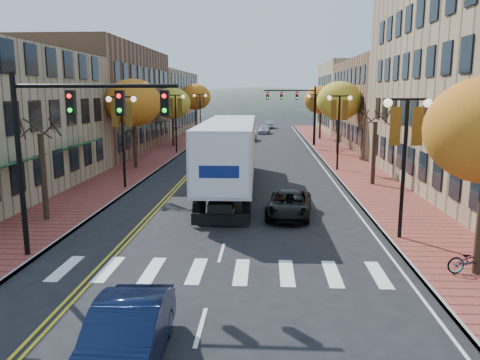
# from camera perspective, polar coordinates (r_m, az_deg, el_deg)

# --- Properties ---
(ground) EXTENTS (200.00, 200.00, 0.00)m
(ground) POSITION_cam_1_polar(r_m,az_deg,el_deg) (15.14, -3.73, -13.88)
(ground) COLOR black
(ground) RESTS_ON ground
(sidewalk_left) EXTENTS (4.00, 85.00, 0.15)m
(sidewalk_left) POSITION_cam_1_polar(r_m,az_deg,el_deg) (47.80, -9.84, 3.02)
(sidewalk_left) COLOR brown
(sidewalk_left) RESTS_ON ground
(sidewalk_right) EXTENTS (4.00, 85.00, 0.15)m
(sidewalk_right) POSITION_cam_1_polar(r_m,az_deg,el_deg) (47.15, 12.03, 2.84)
(sidewalk_right) COLOR brown
(sidewalk_right) RESTS_ON ground
(building_left_mid) EXTENTS (12.00, 24.00, 11.00)m
(building_left_mid) POSITION_cam_1_polar(r_m,az_deg,el_deg) (53.08, -17.73, 9.30)
(building_left_mid) COLOR brown
(building_left_mid) RESTS_ON ground
(building_left_far) EXTENTS (12.00, 26.00, 9.50)m
(building_left_far) POSITION_cam_1_polar(r_m,az_deg,el_deg) (76.99, -11.06, 9.30)
(building_left_far) COLOR #9E8966
(building_left_far) RESTS_ON ground
(building_right_mid) EXTENTS (15.00, 24.00, 10.00)m
(building_right_mid) POSITION_cam_1_polar(r_m,az_deg,el_deg) (58.16, 20.17, 8.73)
(building_right_mid) COLOR brown
(building_right_mid) RESTS_ON ground
(building_right_far) EXTENTS (15.00, 20.00, 11.00)m
(building_right_far) POSITION_cam_1_polar(r_m,az_deg,el_deg) (79.47, 15.58, 9.69)
(building_right_far) COLOR #9E8966
(building_right_far) RESTS_ON ground
(tree_left_a) EXTENTS (0.28, 0.28, 4.20)m
(tree_left_a) POSITION_cam_1_polar(r_m,az_deg,el_deg) (24.50, -22.82, 0.34)
(tree_left_a) COLOR #382619
(tree_left_a) RESTS_ON sidewalk_left
(tree_left_b) EXTENTS (4.48, 4.48, 7.21)m
(tree_left_b) POSITION_cam_1_polar(r_m,az_deg,el_deg) (39.17, -12.88, 9.16)
(tree_left_b) COLOR #382619
(tree_left_b) RESTS_ON sidewalk_left
(tree_left_c) EXTENTS (4.16, 4.16, 6.69)m
(tree_left_c) POSITION_cam_1_polar(r_m,az_deg,el_deg) (54.74, -8.24, 9.25)
(tree_left_c) COLOR #382619
(tree_left_c) RESTS_ON sidewalk_left
(tree_left_d) EXTENTS (4.61, 4.61, 7.42)m
(tree_left_d) POSITION_cam_1_polar(r_m,az_deg,el_deg) (72.47, -5.43, 10.05)
(tree_left_d) COLOR #382619
(tree_left_d) RESTS_ON sidewalk_left
(tree_right_b) EXTENTS (0.28, 0.28, 4.20)m
(tree_right_b) POSITION_cam_1_polar(r_m,az_deg,el_deg) (32.74, 16.01, 3.16)
(tree_right_b) COLOR #382619
(tree_right_b) RESTS_ON sidewalk_right
(tree_right_c) EXTENTS (4.48, 4.48, 7.21)m
(tree_right_c) POSITION_cam_1_polar(r_m,az_deg,el_deg) (48.23, 12.01, 9.42)
(tree_right_c) COLOR #382619
(tree_right_c) RESTS_ON sidewalk_right
(tree_right_d) EXTENTS (4.35, 4.35, 7.00)m
(tree_right_d) POSITION_cam_1_polar(r_m,az_deg,el_deg) (64.09, 9.82, 9.60)
(tree_right_d) COLOR #382619
(tree_right_d) RESTS_ON sidewalk_right
(lamp_left_b) EXTENTS (1.96, 0.36, 6.05)m
(lamp_left_b) POSITION_cam_1_polar(r_m,az_deg,el_deg) (31.13, -14.16, 6.66)
(lamp_left_b) COLOR black
(lamp_left_b) RESTS_ON ground
(lamp_left_c) EXTENTS (1.96, 0.36, 6.05)m
(lamp_left_c) POSITION_cam_1_polar(r_m,az_deg,el_deg) (48.59, -7.86, 8.20)
(lamp_left_c) COLOR black
(lamp_left_c) RESTS_ON ground
(lamp_left_d) EXTENTS (1.96, 0.36, 6.05)m
(lamp_left_d) POSITION_cam_1_polar(r_m,az_deg,el_deg) (66.34, -4.89, 8.88)
(lamp_left_d) COLOR black
(lamp_left_d) RESTS_ON ground
(lamp_right_a) EXTENTS (1.96, 0.36, 6.05)m
(lamp_right_a) POSITION_cam_1_polar(r_m,az_deg,el_deg) (20.60, 19.52, 4.50)
(lamp_right_a) COLOR black
(lamp_right_a) RESTS_ON ground
(lamp_right_b) EXTENTS (1.96, 0.36, 6.05)m
(lamp_right_b) POSITION_cam_1_polar(r_m,az_deg,el_deg) (38.16, 11.98, 7.43)
(lamp_right_b) COLOR black
(lamp_right_b) RESTS_ON ground
(lamp_right_c) EXTENTS (1.96, 0.36, 6.05)m
(lamp_right_c) POSITION_cam_1_polar(r_m,az_deg,el_deg) (56.00, 9.18, 8.47)
(lamp_right_c) COLOR black
(lamp_right_c) RESTS_ON ground
(traffic_mast_near) EXTENTS (6.10, 0.35, 7.00)m
(traffic_mast_near) POSITION_cam_1_polar(r_m,az_deg,el_deg) (18.20, -20.23, 5.72)
(traffic_mast_near) COLOR black
(traffic_mast_near) RESTS_ON ground
(traffic_mast_far) EXTENTS (6.10, 0.34, 7.00)m
(traffic_mast_far) POSITION_cam_1_polar(r_m,az_deg,el_deg) (55.81, 7.11, 9.16)
(traffic_mast_far) COLOR black
(traffic_mast_far) RESTS_ON ground
(semi_truck) EXTENTS (3.20, 18.33, 4.57)m
(semi_truck) POSITION_cam_1_polar(r_m,az_deg,el_deg) (30.00, -1.14, 3.73)
(semi_truck) COLOR black
(semi_truck) RESTS_ON ground
(navy_sedan) EXTENTS (1.82, 4.69, 1.52)m
(navy_sedan) POSITION_cam_1_polar(r_m,az_deg,el_deg) (11.59, -13.72, -18.11)
(navy_sedan) COLOR black
(navy_sedan) RESTS_ON ground
(black_suv) EXTENTS (2.65, 4.85, 1.29)m
(black_suv) POSITION_cam_1_polar(r_m,az_deg,el_deg) (24.04, 6.02, -2.97)
(black_suv) COLOR black
(black_suv) RESTS_ON ground
(car_far_white) EXTENTS (2.25, 4.68, 1.54)m
(car_far_white) POSITION_cam_1_polar(r_m,az_deg,el_deg) (61.75, 1.09, 5.52)
(car_far_white) COLOR silver
(car_far_white) RESTS_ON ground
(car_far_silver) EXTENTS (2.15, 4.47, 1.26)m
(car_far_silver) POSITION_cam_1_polar(r_m,az_deg,el_deg) (72.71, 2.94, 6.16)
(car_far_silver) COLOR #ADACB4
(car_far_silver) RESTS_ON ground
(car_far_oncoming) EXTENTS (1.56, 3.97, 1.29)m
(car_far_oncoming) POSITION_cam_1_polar(r_m,az_deg,el_deg) (83.83, 3.65, 6.76)
(car_far_oncoming) COLOR #A7A5AD
(car_far_oncoming) RESTS_ON ground
(bicycle) EXTENTS (1.79, 0.82, 0.91)m
(bicycle) POSITION_cam_1_polar(r_m,az_deg,el_deg) (18.11, 26.41, -8.77)
(bicycle) COLOR gray
(bicycle) RESTS_ON sidewalk_right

